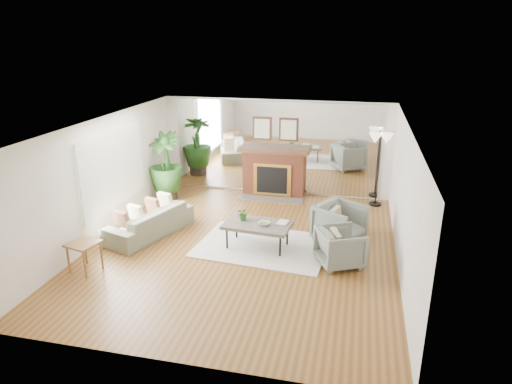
% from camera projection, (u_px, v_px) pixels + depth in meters
% --- Properties ---
extents(ground, '(7.00, 7.00, 0.00)m').
position_uv_depth(ground, '(243.00, 247.00, 9.21)').
color(ground, brown).
rests_on(ground, ground).
extents(wall_left, '(0.02, 7.00, 2.50)m').
position_uv_depth(wall_left, '(103.00, 179.00, 9.43)').
color(wall_left, white).
rests_on(wall_left, ground).
extents(wall_right, '(0.02, 7.00, 2.50)m').
position_uv_depth(wall_right, '(404.00, 201.00, 8.17)').
color(wall_right, white).
rests_on(wall_right, ground).
extents(wall_back, '(6.00, 0.02, 2.50)m').
position_uv_depth(wall_back, '(275.00, 147.00, 12.01)').
color(wall_back, white).
rests_on(wall_back, ground).
extents(mirror_panel, '(5.40, 0.04, 2.40)m').
position_uv_depth(mirror_panel, '(275.00, 148.00, 11.99)').
color(mirror_panel, silver).
rests_on(mirror_panel, wall_back).
extents(window_panel, '(0.04, 2.40, 1.50)m').
position_uv_depth(window_panel, '(113.00, 169.00, 9.76)').
color(window_panel, '#B2E09E').
rests_on(window_panel, wall_left).
extents(fireplace, '(1.85, 0.83, 2.05)m').
position_uv_depth(fireplace, '(274.00, 171.00, 12.00)').
color(fireplace, brown).
rests_on(fireplace, ground).
extents(area_rug, '(2.73, 2.06, 0.03)m').
position_uv_depth(area_rug, '(263.00, 246.00, 9.26)').
color(area_rug, beige).
rests_on(area_rug, ground).
extents(coffee_table, '(1.38, 0.88, 0.53)m').
position_uv_depth(coffee_table, '(257.00, 226.00, 9.06)').
color(coffee_table, '#61564D').
rests_on(coffee_table, ground).
extents(sofa, '(1.39, 2.18, 0.59)m').
position_uv_depth(sofa, '(150.00, 221.00, 9.73)').
color(sofa, gray).
rests_on(sofa, ground).
extents(armchair_back, '(1.20, 1.19, 0.81)m').
position_uv_depth(armchair_back, '(339.00, 223.00, 9.38)').
color(armchair_back, slate).
rests_on(armchair_back, ground).
extents(armchair_front, '(1.04, 1.03, 0.72)m').
position_uv_depth(armchair_front, '(340.00, 247.00, 8.42)').
color(armchair_front, slate).
rests_on(armchair_front, ground).
extents(side_table, '(0.60, 0.60, 0.57)m').
position_uv_depth(side_table, '(84.00, 247.00, 8.16)').
color(side_table, brown).
rests_on(side_table, ground).
extents(potted_ficus, '(1.03, 1.03, 1.78)m').
position_uv_depth(potted_ficus, '(166.00, 164.00, 11.54)').
color(potted_ficus, black).
rests_on(potted_ficus, ground).
extents(floor_lamp, '(0.60, 0.33, 1.83)m').
position_uv_depth(floor_lamp, '(380.00, 144.00, 10.99)').
color(floor_lamp, black).
rests_on(floor_lamp, ground).
extents(tabletop_plant, '(0.30, 0.28, 0.27)m').
position_uv_depth(tabletop_plant, '(243.00, 214.00, 9.17)').
color(tabletop_plant, '#2A6224').
rests_on(tabletop_plant, coffee_table).
extents(fruit_bowl, '(0.28, 0.28, 0.06)m').
position_uv_depth(fruit_bowl, '(264.00, 224.00, 8.97)').
color(fruit_bowl, brown).
rests_on(fruit_bowl, coffee_table).
extents(book, '(0.24, 0.30, 0.02)m').
position_uv_depth(book, '(278.00, 222.00, 9.10)').
color(book, brown).
rests_on(book, coffee_table).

